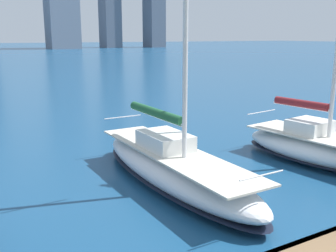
{
  "coord_description": "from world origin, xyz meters",
  "views": [
    {
      "loc": [
        6.48,
        4.13,
        5.1
      ],
      "look_at": [
        0.19,
        -6.79,
        2.2
      ],
      "focal_mm": 42.0,
      "sensor_mm": 36.0,
      "label": 1
    }
  ],
  "objects": [
    {
      "name": "sailboat_maroon",
      "position": [
        -6.61,
        -6.32,
        0.7
      ],
      "size": [
        3.43,
        6.85,
        11.87
      ],
      "color": "silver",
      "rests_on": "ground"
    },
    {
      "name": "sailboat_forest",
      "position": [
        -0.16,
        -7.07,
        0.68
      ],
      "size": [
        2.38,
        9.35,
        9.74
      ],
      "color": "white",
      "rests_on": "ground"
    }
  ]
}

